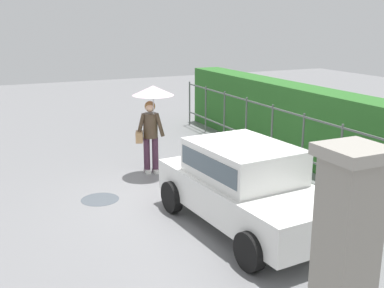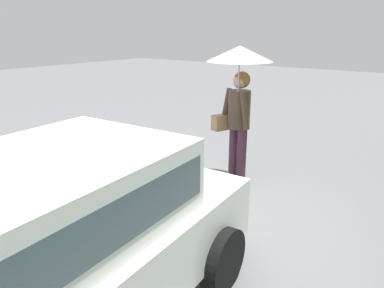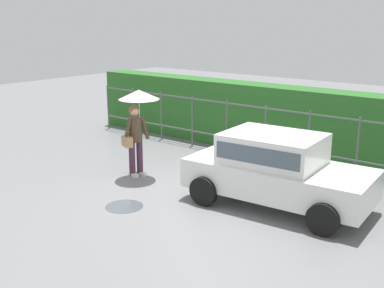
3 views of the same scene
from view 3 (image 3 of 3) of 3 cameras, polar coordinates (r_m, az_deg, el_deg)
ground_plane at (r=10.49m, az=1.48°, el=-5.89°), size 40.00×40.00×0.00m
car at (r=9.76m, az=10.03°, el=-2.73°), size 3.84×2.08×1.48m
pedestrian at (r=11.29m, az=-6.60°, el=3.73°), size 0.96×0.96×2.10m
fence_section at (r=13.11m, az=6.41°, el=2.01°), size 11.22×0.05×1.50m
hedge_row at (r=13.83m, az=8.39°, el=3.13°), size 12.17×0.90×1.90m
puddle_near at (r=9.87m, az=-8.11°, el=-7.40°), size 0.77×0.77×0.00m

